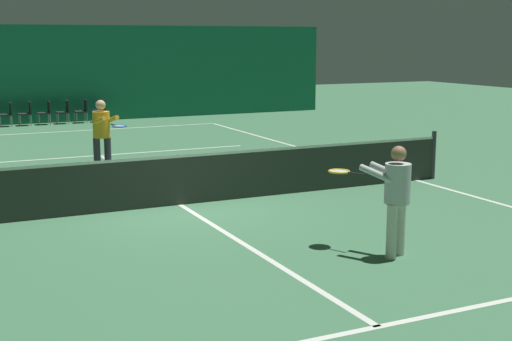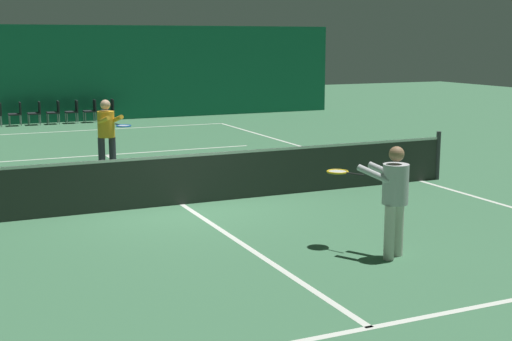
# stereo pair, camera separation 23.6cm
# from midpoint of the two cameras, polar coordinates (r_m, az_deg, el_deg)

# --- Properties ---
(ground_plane) EXTENTS (60.00, 60.00, 0.00)m
(ground_plane) POSITION_cam_midpoint_polar(r_m,az_deg,el_deg) (13.50, -6.59, -2.74)
(ground_plane) COLOR #3D704C
(backdrop_curtain) EXTENTS (23.00, 0.12, 3.59)m
(backdrop_curtain) POSITION_cam_midpoint_polar(r_m,az_deg,el_deg) (27.61, -16.79, 7.39)
(backdrop_curtain) COLOR #196B4C
(backdrop_curtain) RESTS_ON ground
(court_line_baseline_far) EXTENTS (11.00, 0.10, 0.00)m
(court_line_baseline_far) POSITION_cam_midpoint_polar(r_m,az_deg,el_deg) (24.90, -15.54, 3.01)
(court_line_baseline_far) COLOR silver
(court_line_baseline_far) RESTS_ON ground
(court_line_service_far) EXTENTS (8.25, 0.10, 0.00)m
(court_line_service_far) POSITION_cam_midpoint_polar(r_m,az_deg,el_deg) (19.56, -12.70, 1.19)
(court_line_service_far) COLOR silver
(court_line_service_far) RESTS_ON ground
(court_line_service_near) EXTENTS (8.25, 0.10, 0.00)m
(court_line_service_near) POSITION_cam_midpoint_polar(r_m,az_deg,el_deg) (7.99, 8.88, -12.25)
(court_line_service_near) COLOR silver
(court_line_service_near) RESTS_ON ground
(court_line_sideline_right) EXTENTS (0.10, 23.80, 0.00)m
(court_line_sideline_right) POSITION_cam_midpoint_polar(r_m,az_deg,el_deg) (16.09, 12.27, -0.76)
(court_line_sideline_right) COLOR silver
(court_line_sideline_right) RESTS_ON ground
(court_line_centre) EXTENTS (0.10, 12.80, 0.00)m
(court_line_centre) POSITION_cam_midpoint_polar(r_m,az_deg,el_deg) (13.50, -6.59, -2.73)
(court_line_centre) COLOR silver
(court_line_centre) RESTS_ON ground
(tennis_net) EXTENTS (12.00, 0.10, 1.07)m
(tennis_net) POSITION_cam_midpoint_polar(r_m,az_deg,el_deg) (13.39, -6.63, -0.62)
(tennis_net) COLOR #2D332D
(tennis_net) RESTS_ON ground
(player_near) EXTENTS (0.88, 1.34, 1.60)m
(player_near) POSITION_cam_midpoint_polar(r_m,az_deg,el_deg) (10.24, 10.37, -1.74)
(player_near) COLOR beige
(player_near) RESTS_ON ground
(player_far) EXTENTS (0.58, 1.40, 1.70)m
(player_far) POSITION_cam_midpoint_polar(r_m,az_deg,el_deg) (16.77, -12.59, 3.10)
(player_far) COLOR #2D2D38
(player_far) RESTS_ON ground
(courtside_chair_1) EXTENTS (0.44, 0.44, 0.84)m
(courtside_chair_1) POSITION_cam_midpoint_polar(r_m,az_deg,el_deg) (26.97, -19.51, 4.38)
(courtside_chair_1) COLOR #99999E
(courtside_chair_1) RESTS_ON ground
(courtside_chair_2) EXTENTS (0.44, 0.44, 0.84)m
(courtside_chair_2) POSITION_cam_midpoint_polar(r_m,az_deg,el_deg) (27.05, -18.10, 4.47)
(courtside_chair_2) COLOR #99999E
(courtside_chair_2) RESTS_ON ground
(courtside_chair_3) EXTENTS (0.44, 0.44, 0.84)m
(courtside_chair_3) POSITION_cam_midpoint_polar(r_m,az_deg,el_deg) (27.14, -16.71, 4.57)
(courtside_chair_3) COLOR #99999E
(courtside_chair_3) RESTS_ON ground
(courtside_chair_4) EXTENTS (0.44, 0.44, 0.84)m
(courtside_chair_4) POSITION_cam_midpoint_polar(r_m,az_deg,el_deg) (27.25, -15.32, 4.66)
(courtside_chair_4) COLOR #99999E
(courtside_chair_4) RESTS_ON ground
(courtside_chair_5) EXTENTS (0.44, 0.44, 0.84)m
(courtside_chair_5) POSITION_cam_midpoint_polar(r_m,az_deg,el_deg) (27.37, -13.94, 4.75)
(courtside_chair_5) COLOR #99999E
(courtside_chair_5) RESTS_ON ground
(courtside_chair_6) EXTENTS (0.44, 0.44, 0.84)m
(courtside_chair_6) POSITION_cam_midpoint_polar(r_m,az_deg,el_deg) (27.51, -12.58, 4.83)
(courtside_chair_6) COLOR #99999E
(courtside_chair_6) RESTS_ON ground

